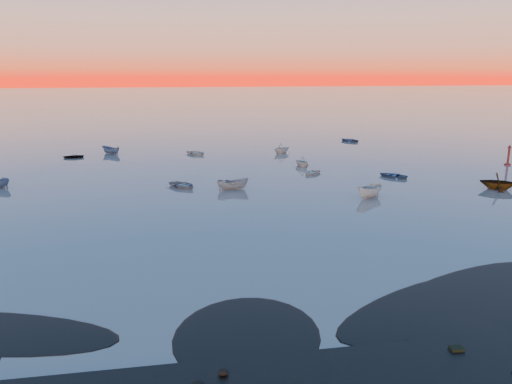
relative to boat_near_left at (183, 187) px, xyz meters
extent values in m
plane|color=#655A54|center=(11.08, 64.48, 0.00)|extent=(600.00, 600.00, 0.00)
imported|color=slate|center=(0.00, 0.00, 0.00)|extent=(4.34, 3.86, 1.03)
imported|color=slate|center=(6.01, -2.14, 0.00)|extent=(1.68, 3.88, 1.34)
imported|color=beige|center=(18.18, 10.91, 0.00)|extent=(3.64, 2.59, 1.16)
cylinder|color=#49120F|center=(49.40, 6.44, 0.05)|extent=(0.92, 0.92, 0.31)
cylinder|color=#49120F|center=(49.40, 6.44, 1.33)|extent=(0.33, 0.33, 2.66)
cone|color=#49120F|center=(49.40, 6.44, 2.91)|extent=(0.61, 0.61, 0.51)
camera|label=1|loc=(-1.30, -60.82, 14.20)|focal=35.00mm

